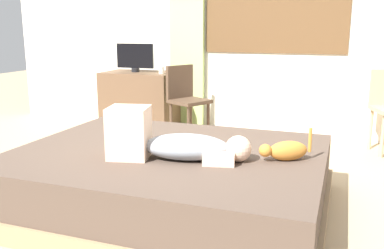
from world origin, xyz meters
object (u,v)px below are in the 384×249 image
Objects in this scene: bed at (169,180)px; person_lying at (171,142)px; cat at (285,150)px; chair_by_desk at (185,96)px; tv_monitor at (135,57)px; cup at (161,70)px; desk at (140,101)px.

person_lying is at bearing -62.69° from bed.
chair_by_desk reaches higher than cat.
chair_by_desk is at bearing -17.74° from tv_monitor.
cup is (-1.05, 2.20, 0.23)m from person_lying.
cup is (-1.76, 1.99, 0.28)m from cat.
tv_monitor reaches higher than chair_by_desk.
cup is 0.49m from chair_by_desk.
bed is 1.97m from chair_by_desk.
chair_by_desk is at bearing 127.23° from cat.
desk is at bearing 165.85° from cup.
person_lying is at bearing -162.99° from cat.
cat is at bearing -52.77° from chair_by_desk.
cat is (0.71, 0.22, -0.05)m from person_lying.
cat is 2.95m from desk.
desk is 0.54m from cup.
cup is at bearing -12.17° from tv_monitor.
desk is at bearing 0.00° from tv_monitor.
chair_by_desk is at bearing -23.31° from cup.
person_lying is at bearing -58.87° from desk.
cat is 3.49× the size of cup.
bed is 0.86m from cat.
cup reaches higher than person_lying.
tv_monitor is at bearing 167.83° from cup.
tv_monitor reaches higher than cat.
cat is 0.37× the size of chair_by_desk.
chair_by_desk reaches higher than cup.
person_lying is at bearing -57.83° from tv_monitor.
cat is 0.36× the size of desk.
chair_by_desk is (0.76, -0.24, -0.41)m from tv_monitor.
tv_monitor reaches higher than desk.
chair_by_desk reaches higher than bed.
cup is (0.34, -0.08, 0.42)m from desk.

